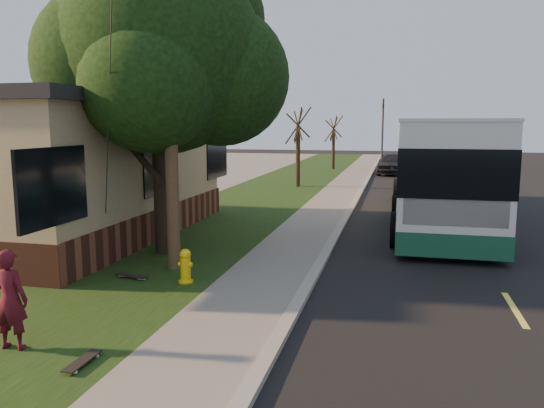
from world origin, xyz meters
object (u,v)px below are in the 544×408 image
at_px(fire_hydrant, 186,266).
at_px(utility_pole, 169,71).
at_px(leafy_tree, 164,56).
at_px(dumpster, 45,228).
at_px(transit_bus, 437,167).
at_px(distant_car, 393,163).
at_px(traffic_signal, 383,128).
at_px(bare_tree_near, 298,148).
at_px(skateboarder, 10,299).
at_px(skateboard_main, 82,361).
at_px(skateboard_spare, 132,276).
at_px(bare_tree_far, 333,143).

height_order(fire_hydrant, utility_pole, utility_pole).
bearing_deg(leafy_tree, dumpster, -170.91).
distance_m(transit_bus, distant_car, 17.69).
relative_size(traffic_signal, dumpster, 3.61).
relative_size(bare_tree_near, skateboarder, 2.78).
xyz_separation_m(fire_hydrant, traffic_signal, (3.10, 34.00, 2.73)).
bearing_deg(skateboard_main, dumpster, 129.68).
distance_m(transit_bus, skateboard_spare, 12.00).
distance_m(transit_bus, dumpster, 13.15).
relative_size(fire_hydrant, skateboard_main, 0.98).
xyz_separation_m(bare_tree_near, skateboard_main, (1.00, -22.04, -2.03)).
xyz_separation_m(utility_pole, skateboarder, (-0.54, -4.78, -3.79)).
height_order(transit_bus, skateboard_main, transit_bus).
distance_m(leafy_tree, transit_bus, 10.58).
relative_size(leafy_tree, bare_tree_near, 1.81).
bearing_deg(skateboard_main, bare_tree_near, 92.60).
distance_m(leafy_tree, bare_tree_far, 27.56).
xyz_separation_m(utility_pole, bare_tree_far, (0.31, 29.01, -2.63)).
xyz_separation_m(skateboard_main, distant_car, (4.00, 31.17, 0.64)).
xyz_separation_m(leafy_tree, skateboard_spare, (0.28, -2.64, -5.04)).
height_order(fire_hydrant, skateboarder, skateboarder).
bearing_deg(transit_bus, skateboard_main, -112.61).
xyz_separation_m(leafy_tree, skateboard_main, (1.67, -6.69, -5.04)).
bearing_deg(skateboarder, bare_tree_near, -94.21).
height_order(traffic_signal, distant_car, traffic_signal).
bearing_deg(bare_tree_near, fire_hydrant, -87.14).
distance_m(bare_tree_near, skateboard_spare, 18.11).
xyz_separation_m(bare_tree_far, skateboard_main, (0.50, -34.04, -1.88)).
height_order(utility_pole, distant_car, utility_pole).
bearing_deg(skateboard_spare, leafy_tree, 96.13).
bearing_deg(utility_pole, dumpster, 165.54).
distance_m(bare_tree_near, skateboarder, 21.83).
height_order(traffic_signal, skateboarder, traffic_signal).
bearing_deg(skateboard_spare, bare_tree_near, 88.77).
xyz_separation_m(fire_hydrant, skateboard_spare, (-1.29, 0.01, -0.31)).
relative_size(transit_bus, distant_car, 2.95).
bearing_deg(bare_tree_far, dumpster, -99.36).
bearing_deg(skateboarder, transit_bus, -121.01).
distance_m(leafy_tree, bare_tree_near, 15.66).
height_order(fire_hydrant, distant_car, distant_car).
distance_m(transit_bus, skateboard_main, 14.84).
relative_size(transit_bus, skateboard_spare, 16.61).
bearing_deg(transit_bus, distant_car, 95.40).
height_order(leafy_tree, transit_bus, leafy_tree).
height_order(leafy_tree, dumpster, leafy_tree).
height_order(fire_hydrant, bare_tree_near, bare_tree_near).
bearing_deg(traffic_signal, skateboarder, -96.56).
bearing_deg(dumpster, skateboarder, -57.50).
bearing_deg(bare_tree_near, transit_bus, -51.74).
bearing_deg(transit_bus, leafy_tree, -136.72).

